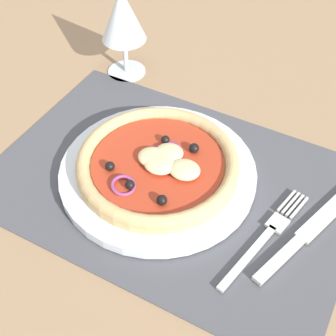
{
  "coord_description": "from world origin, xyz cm",
  "views": [
    {
      "loc": [
        19.77,
        -37.57,
        48.02
      ],
      "look_at": [
        -0.66,
        0.0,
        2.78
      ],
      "focal_mm": 51.15,
      "sensor_mm": 36.0,
      "label": 1
    }
  ],
  "objects_px": {
    "knife": "(310,230)",
    "wine_glass": "(123,17)",
    "plate": "(158,172)",
    "fork": "(268,233)",
    "pizza": "(158,163)"
  },
  "relations": [
    {
      "from": "plate",
      "to": "fork",
      "type": "distance_m",
      "value": 0.17
    },
    {
      "from": "plate",
      "to": "wine_glass",
      "type": "bearing_deg",
      "value": 131.72
    },
    {
      "from": "pizza",
      "to": "fork",
      "type": "relative_size",
      "value": 1.2
    },
    {
      "from": "pizza",
      "to": "fork",
      "type": "height_order",
      "value": "pizza"
    },
    {
      "from": "knife",
      "to": "wine_glass",
      "type": "xyz_separation_m",
      "value": [
        -0.37,
        0.18,
        0.1
      ]
    },
    {
      "from": "pizza",
      "to": "plate",
      "type": "bearing_deg",
      "value": 173.57
    },
    {
      "from": "pizza",
      "to": "knife",
      "type": "distance_m",
      "value": 0.21
    },
    {
      "from": "plate",
      "to": "wine_glass",
      "type": "distance_m",
      "value": 0.27
    },
    {
      "from": "fork",
      "to": "wine_glass",
      "type": "xyz_separation_m",
      "value": [
        -0.33,
        0.21,
        0.1
      ]
    },
    {
      "from": "plate",
      "to": "pizza",
      "type": "relative_size",
      "value": 1.23
    },
    {
      "from": "knife",
      "to": "wine_glass",
      "type": "distance_m",
      "value": 0.43
    },
    {
      "from": "pizza",
      "to": "knife",
      "type": "bearing_deg",
      "value": 2.11
    },
    {
      "from": "plate",
      "to": "wine_glass",
      "type": "relative_size",
      "value": 1.76
    },
    {
      "from": "plate",
      "to": "knife",
      "type": "distance_m",
      "value": 0.21
    },
    {
      "from": "fork",
      "to": "knife",
      "type": "xyz_separation_m",
      "value": [
        0.04,
        0.03,
        0.0
      ]
    }
  ]
}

